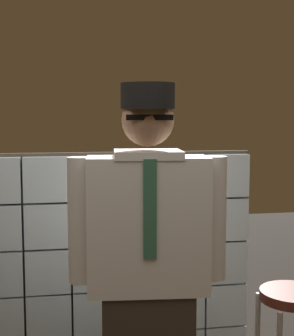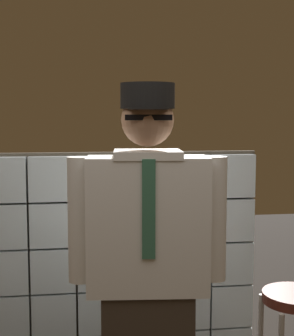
{
  "view_description": "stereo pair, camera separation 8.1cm",
  "coord_description": "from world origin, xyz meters",
  "views": [
    {
      "loc": [
        -0.21,
        -1.93,
        1.65
      ],
      "look_at": [
        0.18,
        0.29,
        1.41
      ],
      "focal_mm": 54.23,
      "sensor_mm": 36.0,
      "label": 1
    },
    {
      "loc": [
        -0.13,
        -1.94,
        1.65
      ],
      "look_at": [
        0.18,
        0.29,
        1.41
      ],
      "focal_mm": 54.23,
      "sensor_mm": 36.0,
      "label": 2
    }
  ],
  "objects": [
    {
      "name": "glass_block_wall",
      "position": [
        0.0,
        1.15,
        0.7
      ],
      "size": [
        2.01,
        0.1,
        1.44
      ],
      "color": "silver",
      "rests_on": "ground"
    },
    {
      "name": "standing_person",
      "position": [
        0.18,
        0.26,
        0.93
      ],
      "size": [
        0.72,
        0.32,
        1.79
      ],
      "rotation": [
        0.0,
        0.0,
        -0.1
      ],
      "color": "#382D23",
      "rests_on": "ground"
    }
  ]
}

